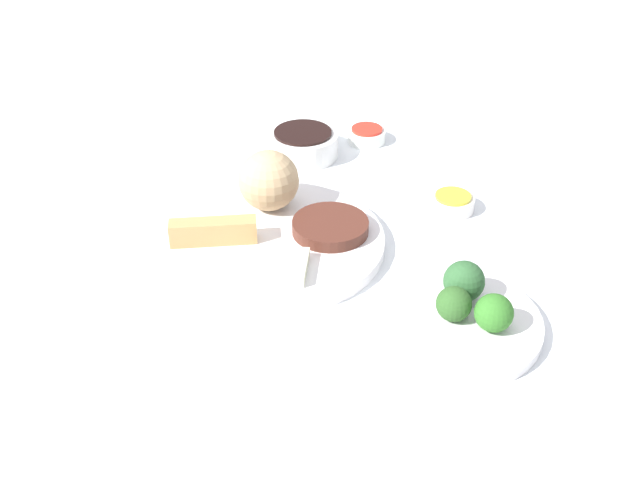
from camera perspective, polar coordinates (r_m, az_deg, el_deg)
tabletop at (r=1.05m, az=-3.81°, el=-0.19°), size 2.20×2.20×0.02m
main_plate at (r=1.02m, az=-3.43°, el=-0.13°), size 0.29×0.29×0.02m
rice_scoop at (r=1.06m, az=-3.93°, el=4.33°), size 0.08×0.08×0.08m
spring_roll at (r=1.01m, az=-7.74°, el=0.62°), size 0.11×0.04×0.03m
crab_rangoon_wonton at (r=0.95m, az=-3.00°, el=-1.88°), size 0.07×0.07×0.01m
stir_fry_heap at (r=1.02m, az=0.76°, el=0.97°), size 0.10×0.10×0.02m
broccoli_plate at (r=0.90m, az=9.51°, el=-5.92°), size 0.20×0.20×0.01m
broccoli_floret_0 at (r=0.91m, az=10.39°, el=-2.95°), size 0.05×0.05×0.05m
broccoli_floret_1 at (r=0.89m, az=9.67°, el=-4.58°), size 0.04×0.04×0.04m
broccoli_floret_2 at (r=0.88m, az=12.48°, el=-5.18°), size 0.04×0.04×0.04m
soy_sauce_bowl at (r=1.23m, az=-1.24°, el=6.91°), size 0.11×0.11×0.04m
soy_sauce_bowl_liquid at (r=1.22m, az=-1.25°, el=7.78°), size 0.09×0.09×0.00m
sauce_ramekin_sweet_and_sour at (r=1.28m, az=3.40°, el=7.52°), size 0.06×0.06×0.02m
sauce_ramekin_sweet_and_sour_liquid at (r=1.28m, az=3.42°, el=8.01°), size 0.05×0.05×0.00m
sauce_ramekin_hot_mustard at (r=1.11m, az=9.56°, el=2.60°), size 0.06×0.06×0.02m
sauce_ramekin_hot_mustard_liquid at (r=1.10m, az=9.62°, el=3.14°), size 0.05×0.05×0.00m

